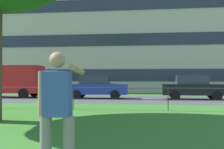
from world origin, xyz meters
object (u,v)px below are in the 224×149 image
object	(u,v)px
person_thrower	(58,111)
panel_van_left	(6,79)
car_black_far_left	(193,87)
apartment_building_background	(137,1)
car_blue_right	(97,87)

from	to	relation	value
person_thrower	panel_van_left	xyz separation A→B (m)	(-8.78, 15.10, 0.33)
car_black_far_left	apartment_building_background	bearing A→B (deg)	108.05
panel_van_left	person_thrower	bearing A→B (deg)	-59.82
person_thrower	car_blue_right	xyz separation A→B (m)	(-2.21, 14.78, -0.17)
car_blue_right	apartment_building_background	world-z (taller)	apartment_building_background
person_thrower	car_blue_right	distance (m)	14.95
person_thrower	apartment_building_background	size ratio (longest dim) A/B	0.05
panel_van_left	car_black_far_left	distance (m)	12.85
person_thrower	car_black_far_left	distance (m)	15.33
person_thrower	car_black_far_left	size ratio (longest dim) A/B	0.43
car_black_far_left	apartment_building_background	world-z (taller)	apartment_building_background
apartment_building_background	person_thrower	bearing A→B (deg)	-89.82
panel_van_left	apartment_building_background	distance (m)	17.46
apartment_building_background	panel_van_left	bearing A→B (deg)	-125.01
person_thrower	car_blue_right	bearing A→B (deg)	98.48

